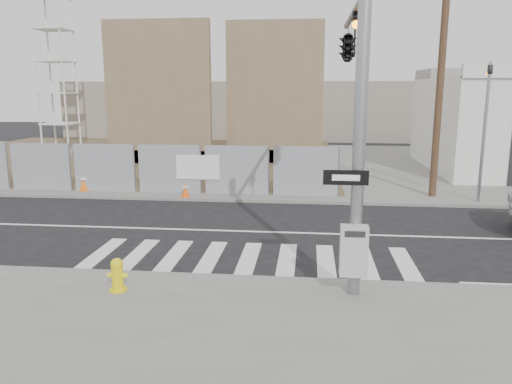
# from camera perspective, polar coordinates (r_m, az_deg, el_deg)

# --- Properties ---
(ground) EXTENTS (100.00, 100.00, 0.00)m
(ground) POSITION_cam_1_polar(r_m,az_deg,el_deg) (15.54, 0.28, -4.57)
(ground) COLOR black
(ground) RESTS_ON ground
(sidewalk_far) EXTENTS (50.00, 20.00, 0.12)m
(sidewalk_far) POSITION_cam_1_polar(r_m,az_deg,el_deg) (29.20, 3.07, 3.20)
(sidewalk_far) COLOR slate
(sidewalk_far) RESTS_ON ground
(signal_pole) EXTENTS (0.96, 5.87, 7.00)m
(signal_pole) POSITION_cam_1_polar(r_m,az_deg,el_deg) (12.84, 10.79, 13.42)
(signal_pole) COLOR gray
(signal_pole) RESTS_ON sidewalk_near
(far_signal_pole) EXTENTS (0.16, 0.20, 5.60)m
(far_signal_pole) POSITION_cam_1_polar(r_m,az_deg,el_deg) (20.52, 24.80, 8.20)
(far_signal_pole) COLOR gray
(far_signal_pole) RESTS_ON sidewalk_far
(chain_link_fence) EXTENTS (24.60, 0.04, 2.00)m
(chain_link_fence) POSITION_cam_1_polar(r_m,az_deg,el_deg) (23.16, -23.81, 2.66)
(chain_link_fence) COLOR gray
(chain_link_fence) RESTS_ON sidewalk_far
(concrete_wall_left) EXTENTS (6.00, 1.30, 8.00)m
(concrete_wall_left) POSITION_cam_1_polar(r_m,az_deg,el_deg) (29.21, -11.01, 9.55)
(concrete_wall_left) COLOR brown
(concrete_wall_left) RESTS_ON sidewalk_far
(concrete_wall_right) EXTENTS (5.50, 1.30, 8.00)m
(concrete_wall_right) POSITION_cam_1_polar(r_m,az_deg,el_deg) (29.01, 2.15, 9.74)
(concrete_wall_right) COLOR brown
(concrete_wall_right) RESTS_ON sidewalk_far
(crane_tower) EXTENTS (2.60, 2.60, 18.15)m
(crane_tower) POSITION_cam_1_polar(r_m,az_deg,el_deg) (36.17, -22.31, 18.26)
(crane_tower) COLOR slate
(crane_tower) RESTS_ON sidewalk_far
(utility_pole_right) EXTENTS (1.60, 0.28, 10.00)m
(utility_pole_right) POSITION_cam_1_polar(r_m,az_deg,el_deg) (20.96, 20.43, 13.30)
(utility_pole_right) COLOR #523726
(utility_pole_right) RESTS_ON sidewalk_far
(fire_hydrant) EXTENTS (0.50, 0.50, 0.72)m
(fire_hydrant) POSITION_cam_1_polar(r_m,az_deg,el_deg) (11.14, -15.56, -9.08)
(fire_hydrant) COLOR yellow
(fire_hydrant) RESTS_ON sidewalk_near
(traffic_cone_c) EXTENTS (0.54, 0.54, 0.79)m
(traffic_cone_c) POSITION_cam_1_polar(r_m,az_deg,el_deg) (22.36, -19.06, 1.13)
(traffic_cone_c) COLOR orange
(traffic_cone_c) RESTS_ON sidewalk_far
(traffic_cone_d) EXTENTS (0.43, 0.43, 0.64)m
(traffic_cone_d) POSITION_cam_1_polar(r_m,az_deg,el_deg) (20.06, -8.08, 0.30)
(traffic_cone_d) COLOR #FF590D
(traffic_cone_d) RESTS_ON sidewalk_far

